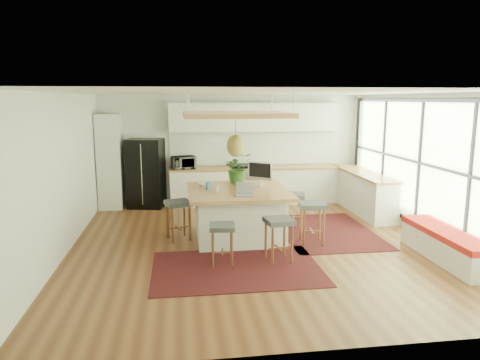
{
  "coord_description": "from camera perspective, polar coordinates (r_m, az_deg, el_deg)",
  "views": [
    {
      "loc": [
        -1.32,
        -7.58,
        2.59
      ],
      "look_at": [
        -0.2,
        0.5,
        1.1
      ],
      "focal_mm": 33.21,
      "sensor_mm": 36.0,
      "label": 1
    }
  ],
  "objects": [
    {
      "name": "floor",
      "position": [
        8.12,
        1.9,
        -8.26
      ],
      "size": [
        7.0,
        7.0,
        0.0
      ],
      "primitive_type": "plane",
      "color": "#5C321A",
      "rests_on": "ground"
    },
    {
      "name": "ceiling",
      "position": [
        7.7,
        2.02,
        11.16
      ],
      "size": [
        7.0,
        7.0,
        0.0
      ],
      "primitive_type": "plane",
      "rotation": [
        3.14,
        0.0,
        0.0
      ],
      "color": "white",
      "rests_on": "ground"
    },
    {
      "name": "wall_back",
      "position": [
        11.23,
        -1.1,
        4.01
      ],
      "size": [
        6.5,
        0.0,
        6.5
      ],
      "primitive_type": "plane",
      "rotation": [
        1.57,
        0.0,
        0.0
      ],
      "color": "white",
      "rests_on": "ground"
    },
    {
      "name": "wall_front",
      "position": [
        4.47,
        9.69,
        -5.94
      ],
      "size": [
        6.5,
        0.0,
        6.5
      ],
      "primitive_type": "plane",
      "rotation": [
        -1.57,
        0.0,
        0.0
      ],
      "color": "white",
      "rests_on": "ground"
    },
    {
      "name": "wall_left",
      "position": [
        7.92,
        -21.88,
        0.59
      ],
      "size": [
        0.0,
        7.0,
        7.0
      ],
      "primitive_type": "plane",
      "rotation": [
        1.57,
        0.0,
        1.57
      ],
      "color": "white",
      "rests_on": "ground"
    },
    {
      "name": "wall_right",
      "position": [
        8.94,
        22.96,
        1.55
      ],
      "size": [
        0.0,
        7.0,
        7.0
      ],
      "primitive_type": "plane",
      "rotation": [
        1.57,
        0.0,
        -1.57
      ],
      "color": "white",
      "rests_on": "ground"
    },
    {
      "name": "window_wall",
      "position": [
        8.92,
        22.82,
        1.87
      ],
      "size": [
        0.1,
        6.2,
        2.6
      ],
      "primitive_type": null,
      "color": "black",
      "rests_on": "wall_right"
    },
    {
      "name": "pantry",
      "position": [
        10.98,
        -16.36,
        2.27
      ],
      "size": [
        0.55,
        0.6,
        2.25
      ],
      "primitive_type": "cube",
      "color": "silver",
      "rests_on": "floor"
    },
    {
      "name": "back_counter_base",
      "position": [
        11.13,
        1.93,
        -0.79
      ],
      "size": [
        4.2,
        0.6,
        0.88
      ],
      "primitive_type": "cube",
      "color": "silver",
      "rests_on": "floor"
    },
    {
      "name": "back_counter_top",
      "position": [
        11.05,
        1.94,
        1.55
      ],
      "size": [
        4.24,
        0.64,
        0.05
      ],
      "primitive_type": "cube",
      "color": "#A36A3A",
      "rests_on": "back_counter_base"
    },
    {
      "name": "backsplash",
      "position": [
        11.29,
        1.7,
        4.04
      ],
      "size": [
        4.2,
        0.02,
        0.8
      ],
      "primitive_type": "cube",
      "color": "white",
      "rests_on": "wall_back"
    },
    {
      "name": "upper_cabinets",
      "position": [
        11.07,
        1.86,
        8.07
      ],
      "size": [
        4.2,
        0.34,
        0.7
      ],
      "primitive_type": "cube",
      "color": "silver",
      "rests_on": "wall_back"
    },
    {
      "name": "range",
      "position": [
        11.08,
        0.66,
        -0.52
      ],
      "size": [
        0.76,
        0.62,
        1.0
      ],
      "primitive_type": null,
      "color": "#A5A5AA",
      "rests_on": "floor"
    },
    {
      "name": "right_counter_base",
      "position": [
        10.7,
        15.7,
        -1.63
      ],
      "size": [
        0.6,
        2.5,
        0.88
      ],
      "primitive_type": "cube",
      "color": "silver",
      "rests_on": "floor"
    },
    {
      "name": "right_counter_top",
      "position": [
        10.62,
        15.82,
        0.8
      ],
      "size": [
        0.64,
        2.54,
        0.05
      ],
      "primitive_type": "cube",
      "color": "#A36A3A",
      "rests_on": "right_counter_base"
    },
    {
      "name": "window_bench",
      "position": [
        8.03,
        24.92,
        -7.6
      ],
      "size": [
        0.52,
        2.0,
        0.5
      ],
      "primitive_type": null,
      "color": "silver",
      "rests_on": "floor"
    },
    {
      "name": "ceiling_panel",
      "position": [
        8.07,
        -0.61,
        6.51
      ],
      "size": [
        1.86,
        1.86,
        0.8
      ],
      "primitive_type": null,
      "color": "#A36A3A",
      "rests_on": "ceiling"
    },
    {
      "name": "rug_near",
      "position": [
        7.02,
        -0.43,
        -11.28
      ],
      "size": [
        2.6,
        1.8,
        0.01
      ],
      "primitive_type": "cube",
      "color": "black",
      "rests_on": "floor"
    },
    {
      "name": "rug_right",
      "position": [
        9.03,
        10.97,
        -6.48
      ],
      "size": [
        1.8,
        2.6,
        0.01
      ],
      "primitive_type": "cube",
      "color": "black",
      "rests_on": "floor"
    },
    {
      "name": "fridge",
      "position": [
        10.91,
        -12.02,
        1.35
      ],
      "size": [
        0.94,
        0.81,
        1.66
      ],
      "primitive_type": null,
      "rotation": [
        0.0,
        0.0,
        -0.22
      ],
      "color": "black",
      "rests_on": "floor"
    },
    {
      "name": "island",
      "position": [
        8.37,
        -0.23,
        -4.36
      ],
      "size": [
        1.85,
        1.85,
        0.93
      ],
      "primitive_type": null,
      "color": "#A36A3A",
      "rests_on": "floor"
    },
    {
      "name": "stool_near_left",
      "position": [
        7.07,
        -2.3,
        -8.11
      ],
      "size": [
        0.42,
        0.42,
        0.66
      ],
      "primitive_type": null,
      "rotation": [
        0.0,
        0.0,
        -0.09
      ],
      "color": "#3F4345",
      "rests_on": "floor"
    },
    {
      "name": "stool_near_right",
      "position": [
        7.22,
        4.99,
        -7.72
      ],
      "size": [
        0.48,
        0.48,
        0.72
      ],
      "primitive_type": null,
      "rotation": [
        0.0,
        0.0,
        0.14
      ],
      "color": "#3F4345",
      "rests_on": "floor"
    },
    {
      "name": "stool_right_front",
      "position": [
        8.16,
        9.23,
        -5.7
      ],
      "size": [
        0.5,
        0.5,
        0.76
      ],
      "primitive_type": null,
      "rotation": [
        0.0,
        0.0,
        1.46
      ],
      "color": "#3F4345",
      "rests_on": "floor"
    },
    {
      "name": "stool_right_back",
      "position": [
        9.11,
        6.91,
        -3.93
      ],
      "size": [
        0.51,
        0.51,
        0.72
      ],
      "primitive_type": null,
      "rotation": [
        0.0,
        0.0,
        1.32
      ],
      "color": "#3F4345",
      "rests_on": "floor"
    },
    {
      "name": "stool_left_side",
      "position": [
        8.38,
        -7.91,
        -5.22
      ],
      "size": [
        0.54,
        0.54,
        0.73
      ],
      "primitive_type": null,
      "rotation": [
        0.0,
        0.0,
        -1.28
      ],
      "color": "#3F4345",
      "rests_on": "floor"
    },
    {
      "name": "laptop",
      "position": [
        7.71,
        0.53,
        -1.18
      ],
      "size": [
        0.41,
        0.42,
        0.24
      ],
      "primitive_type": null,
      "rotation": [
        0.0,
        0.0,
        -0.29
      ],
      "color": "#A5A5AA",
      "rests_on": "island"
    },
    {
      "name": "monitor",
      "position": [
        8.59,
        2.58,
        0.95
      ],
      "size": [
        0.52,
        0.45,
        0.47
      ],
      "primitive_type": null,
      "rotation": [
        0.0,
        0.0,
        -0.64
      ],
      "color": "#A5A5AA",
      "rests_on": "island"
    },
    {
      "name": "microwave",
      "position": [
        10.85,
        -7.26,
        2.42
      ],
      "size": [
        0.61,
        0.44,
        0.37
      ],
      "primitive_type": "imported",
      "rotation": [
        0.0,
        0.0,
        0.29
      ],
      "color": "#A5A5AA",
      "rests_on": "back_counter_top"
    },
    {
      "name": "island_plant",
      "position": [
        8.89,
        -0.29,
        1.15
      ],
      "size": [
        0.63,
        0.68,
        0.48
      ],
      "primitive_type": "imported",
      "rotation": [
        0.0,
        0.0,
        0.13
      ],
      "color": "#1E4C19",
      "rests_on": "island"
    },
    {
      "name": "island_bowl",
      "position": [
        8.63,
        -4.69,
        -0.6
      ],
      "size": [
        0.24,
        0.24,
        0.05
      ],
      "primitive_type": "imported",
      "rotation": [
        0.0,
        0.0,
        0.16
      ],
      "color": "beige",
      "rests_on": "island"
    },
    {
      "name": "island_bottle_0",
      "position": [
        8.29,
        -4.1,
        -0.56
      ],
      "size": [
        0.07,
        0.07,
        0.19
      ],
      "primitive_type": "cylinder",
      "color": "#317BC6",
      "rests_on": "island"
    },
    {
      "name": "island_bottle_1",
      "position": [
        8.06,
        -2.91,
        -0.87
      ],
      "size": [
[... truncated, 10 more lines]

